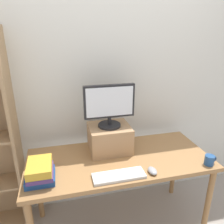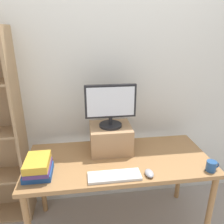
{
  "view_description": "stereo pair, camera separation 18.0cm",
  "coord_description": "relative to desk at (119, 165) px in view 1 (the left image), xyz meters",
  "views": [
    {
      "loc": [
        -0.45,
        -1.57,
        1.8
      ],
      "look_at": [
        -0.05,
        0.06,
        1.17
      ],
      "focal_mm": 35.0,
      "sensor_mm": 36.0,
      "label": 1
    },
    {
      "loc": [
        -0.28,
        -1.6,
        1.8
      ],
      "look_at": [
        -0.05,
        0.06,
        1.17
      ],
      "focal_mm": 35.0,
      "sensor_mm": 36.0,
      "label": 2
    }
  ],
  "objects": [
    {
      "name": "computer_monitor",
      "position": [
        -0.05,
        0.16,
        0.52
      ],
      "size": [
        0.44,
        0.2,
        0.38
      ],
      "color": "black",
      "rests_on": "riser_box"
    },
    {
      "name": "coffee_mug",
      "position": [
        0.69,
        -0.27,
        0.12
      ],
      "size": [
        0.1,
        0.08,
        0.08
      ],
      "color": "#234C84",
      "rests_on": "desk"
    },
    {
      "name": "back_wall",
      "position": [
        0.0,
        0.49,
        0.61
      ],
      "size": [
        7.0,
        0.08,
        2.6
      ],
      "color": "silver",
      "rests_on": "ground_plane"
    },
    {
      "name": "desk",
      "position": [
        0.0,
        0.0,
        0.0
      ],
      "size": [
        1.57,
        0.7,
        0.77
      ],
      "color": "#9E7042",
      "rests_on": "ground_plane"
    },
    {
      "name": "ground_plane",
      "position": [
        0.0,
        0.0,
        -0.69
      ],
      "size": [
        12.0,
        12.0,
        0.0
      ],
      "primitive_type": "plane",
      "color": "#9E9389"
    },
    {
      "name": "computer_mouse",
      "position": [
        0.19,
        -0.27,
        0.1
      ],
      "size": [
        0.06,
        0.1,
        0.04
      ],
      "color": "#99999E",
      "rests_on": "desk"
    },
    {
      "name": "riser_box",
      "position": [
        -0.05,
        0.16,
        0.2
      ],
      "size": [
        0.36,
        0.32,
        0.24
      ],
      "color": "#A87F56",
      "rests_on": "desk"
    },
    {
      "name": "keyboard",
      "position": [
        -0.07,
        -0.25,
        0.09
      ],
      "size": [
        0.4,
        0.13,
        0.02
      ],
      "color": "silver",
      "rests_on": "desk"
    },
    {
      "name": "book_stack",
      "position": [
        -0.64,
        -0.15,
        0.15
      ],
      "size": [
        0.21,
        0.25,
        0.14
      ],
      "color": "navy",
      "rests_on": "desk"
    }
  ]
}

